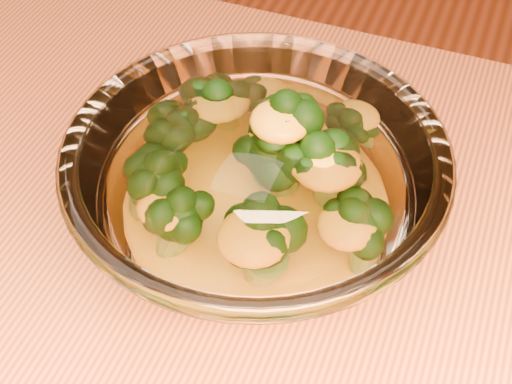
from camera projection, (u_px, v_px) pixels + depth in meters
glass_bowl at (256, 197)px, 0.47m from camera, size 0.24×0.24×0.11m
cheese_sauce at (256, 220)px, 0.49m from camera, size 0.13×0.13×0.04m
broccoli_heap at (255, 167)px, 0.47m from camera, size 0.17×0.16×0.09m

